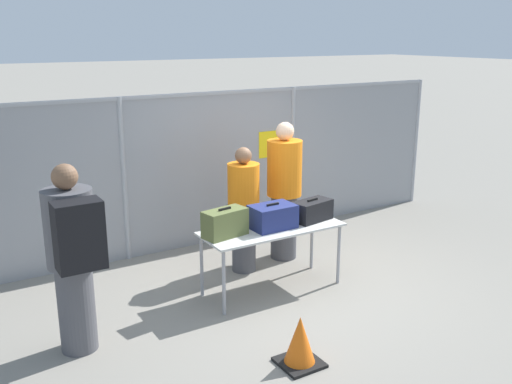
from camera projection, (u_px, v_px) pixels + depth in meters
name	position (u px, v px, depth m)	size (l,w,h in m)	color
ground_plane	(291.00, 289.00, 6.87)	(120.00, 120.00, 0.00)	gray
fence_section	(215.00, 165.00, 8.17)	(8.15, 0.07, 2.20)	#9EA0A5
inspection_table	(272.00, 233.00, 6.67)	(1.70, 0.66, 0.78)	silver
suitcase_olive	(225.00, 223.00, 6.34)	(0.53, 0.32, 0.33)	#566033
suitcase_navy	(273.00, 217.00, 6.62)	(0.52, 0.35, 0.30)	navy
suitcase_black	(312.00, 210.00, 6.89)	(0.53, 0.34, 0.27)	black
traveler_hooded	(73.00, 253.00, 5.24)	(0.46, 0.71, 1.85)	#4C4C51
security_worker_near	(244.00, 208.00, 7.20)	(0.40, 0.40, 1.62)	#4C4C51
security_worker_far	(284.00, 189.00, 7.59)	(0.46, 0.46, 1.87)	#4C4C51
utility_trailer	(275.00, 169.00, 11.26)	(3.91, 2.24, 0.64)	silver
traffic_cone	(300.00, 343.00, 5.24)	(0.39, 0.39, 0.48)	black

